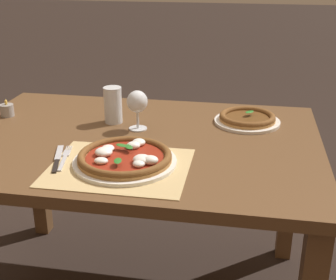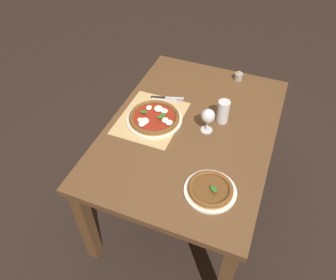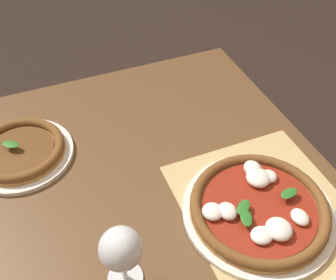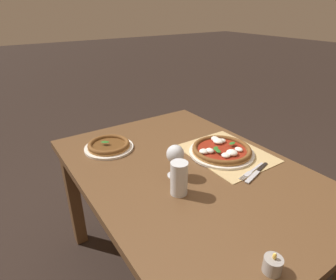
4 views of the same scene
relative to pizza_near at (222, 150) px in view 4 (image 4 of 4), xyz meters
name	(u,v)px [view 4 (image 4 of 4)]	position (x,y,z in m)	size (l,w,h in m)	color
ground_plane	(185,276)	(-0.02, 0.23, -0.76)	(24.00, 24.00, 0.00)	black
dining_table	(189,186)	(-0.02, 0.23, -0.12)	(1.36, 0.96, 0.74)	brown
paper_placemat	(227,153)	(-0.01, -0.03, -0.02)	(0.44, 0.36, 0.00)	tan
pizza_near	(222,150)	(0.00, 0.00, 0.00)	(0.34, 0.34, 0.05)	silver
pizza_far	(109,146)	(0.38, 0.46, 0.00)	(0.26, 0.26, 0.04)	silver
wine_glass	(175,155)	(-0.03, 0.32, 0.08)	(0.08, 0.08, 0.16)	silver
pint_glass	(179,179)	(-0.15, 0.38, 0.05)	(0.07, 0.07, 0.15)	silver
fork	(252,171)	(-0.21, 0.00, -0.02)	(0.06, 0.20, 0.00)	#B7B7BC
knife	(257,172)	(-0.23, -0.01, -0.02)	(0.08, 0.21, 0.01)	black
votive_candle	(272,265)	(-0.61, 0.38, 0.00)	(0.06, 0.06, 0.07)	gray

